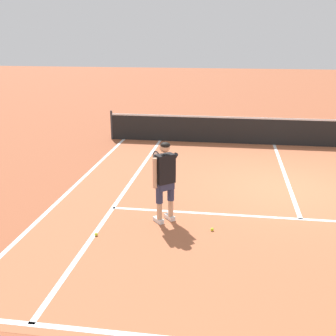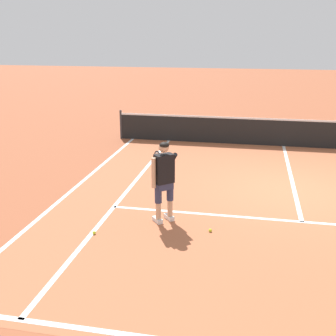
{
  "view_description": "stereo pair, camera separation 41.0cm",
  "coord_description": "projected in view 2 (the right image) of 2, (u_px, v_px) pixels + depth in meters",
  "views": [
    {
      "loc": [
        -1.56,
        -10.42,
        3.75
      ],
      "look_at": [
        -2.83,
        -2.01,
        1.05
      ],
      "focal_mm": 45.15,
      "sensor_mm": 36.0,
      "label": 1
    },
    {
      "loc": [
        -1.16,
        -10.35,
        3.75
      ],
      "look_at": [
        -2.83,
        -2.01,
        1.05
      ],
      "focal_mm": 45.15,
      "sensor_mm": 36.0,
      "label": 2
    }
  ],
  "objects": [
    {
      "name": "court_inner_surface",
      "position": [
        297.0,
        201.0,
        9.92
      ],
      "size": [
        10.98,
        10.87,
        0.0
      ],
      "primitive_type": "cube",
      "color": "#B2603D",
      "rests_on": "ground"
    },
    {
      "name": "ground_plane",
      "position": [
        294.0,
        191.0,
        10.58
      ],
      "size": [
        80.0,
        80.0,
        0.0
      ],
      "primitive_type": "plane",
      "color": "#9E5133"
    },
    {
      "name": "tennis_net",
      "position": [
        285.0,
        132.0,
        14.66
      ],
      "size": [
        11.96,
        0.08,
        1.07
      ],
      "color": "#333338",
      "rests_on": "ground"
    },
    {
      "name": "tennis_ball_by_baseline",
      "position": [
        210.0,
        230.0,
        8.38
      ],
      "size": [
        0.07,
        0.07,
        0.07
      ],
      "primitive_type": "sphere",
      "color": "#CCE02D",
      "rests_on": "ground"
    },
    {
      "name": "tennis_ball_near_feet",
      "position": [
        94.0,
        233.0,
        8.28
      ],
      "size": [
        0.07,
        0.07,
        0.07
      ],
      "primitive_type": "sphere",
      "color": "#CCE02D",
      "rests_on": "ground"
    },
    {
      "name": "tennis_player",
      "position": [
        164.0,
        176.0,
        8.59
      ],
      "size": [
        0.7,
        1.18,
        1.71
      ],
      "color": "white",
      "rests_on": "ground"
    },
    {
      "name": "line_centre_service",
      "position": [
        290.0,
        174.0,
        11.82
      ],
      "size": [
        0.1,
        6.4,
        0.01
      ],
      "primitive_type": "cube",
      "color": "white",
      "rests_on": "ground"
    },
    {
      "name": "line_doubles_left",
      "position": [
        78.0,
        185.0,
        10.95
      ],
      "size": [
        0.1,
        10.47,
        0.01
      ],
      "primitive_type": "cube",
      "color": "white",
      "rests_on": "ground"
    },
    {
      "name": "line_service",
      "position": [
        302.0,
        222.0,
        8.83
      ],
      "size": [
        8.23,
        0.1,
        0.01
      ],
      "primitive_type": "cube",
      "color": "white",
      "rests_on": "ground"
    },
    {
      "name": "line_singles_left",
      "position": [
        129.0,
        189.0,
        10.69
      ],
      "size": [
        0.1,
        10.47,
        0.01
      ],
      "primitive_type": "cube",
      "color": "white",
      "rests_on": "ground"
    }
  ]
}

